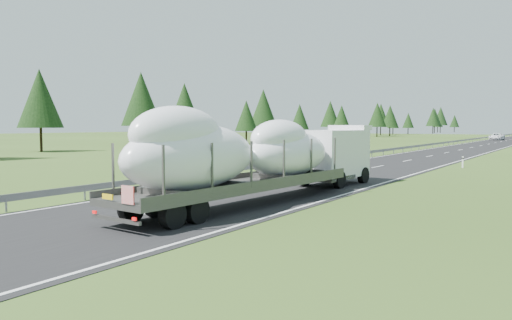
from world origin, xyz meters
The scene contains 6 objects.
ground centered at (0.00, 0.00, 0.00)m, with size 400.00×400.00×0.00m, color #2F4918.
road_surface centered at (0.00, 100.00, 0.01)m, with size 10.00×400.00×0.02m, color black.
guardrail centered at (-5.30, 99.94, 0.60)m, with size 0.10×400.00×0.76m.
tree_line_left centered at (-43.96, 112.07, 7.09)m, with size 14.89×300.90×12.57m.
boat_truck centered at (2.21, 4.65, 2.31)m, with size 3.71×19.92×4.43m.
distant_van centered at (-2.57, 120.56, 0.87)m, with size 2.88×6.24×1.74m, color white.
Camera 1 is at (14.99, -15.71, 3.68)m, focal length 35.00 mm.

